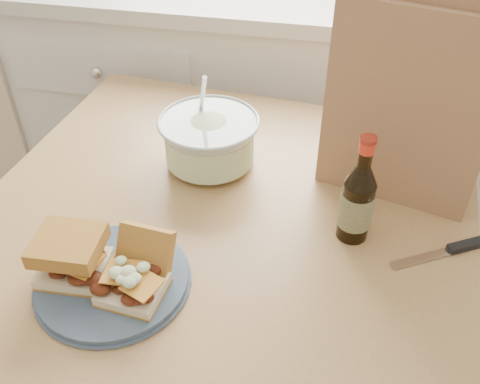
% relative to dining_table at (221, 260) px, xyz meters
% --- Properties ---
extents(cabinet_run, '(2.50, 0.64, 0.94)m').
position_rel_dining_table_xyz_m(cabinet_run, '(0.01, 0.88, -0.19)').
color(cabinet_run, silver).
rests_on(cabinet_run, ground).
extents(dining_table, '(1.02, 1.02, 0.78)m').
position_rel_dining_table_xyz_m(dining_table, '(0.00, 0.00, 0.00)').
color(dining_table, tan).
rests_on(dining_table, ground).
extents(plate, '(0.25, 0.25, 0.02)m').
position_rel_dining_table_xyz_m(plate, '(-0.13, -0.19, 0.12)').
color(plate, '#3D4E63').
rests_on(plate, dining_table).
extents(sandwich_left, '(0.11, 0.10, 0.08)m').
position_rel_dining_table_xyz_m(sandwich_left, '(-0.20, -0.19, 0.17)').
color(sandwich_left, beige).
rests_on(sandwich_left, plate).
extents(sandwich_right, '(0.11, 0.14, 0.08)m').
position_rel_dining_table_xyz_m(sandwich_right, '(-0.09, -0.20, 0.16)').
color(sandwich_right, beige).
rests_on(sandwich_right, plate).
extents(coleslaw_bowl, '(0.21, 0.21, 0.21)m').
position_rel_dining_table_xyz_m(coleslaw_bowl, '(-0.06, 0.17, 0.17)').
color(coleslaw_bowl, '#AFBCB6').
rests_on(coleslaw_bowl, dining_table).
extents(beer_bottle, '(0.06, 0.06, 0.21)m').
position_rel_dining_table_xyz_m(beer_bottle, '(0.25, 0.01, 0.19)').
color(beer_bottle, black).
rests_on(beer_bottle, dining_table).
extents(knife, '(0.17, 0.11, 0.01)m').
position_rel_dining_table_xyz_m(knife, '(0.43, 0.00, 0.12)').
color(knife, silver).
rests_on(knife, dining_table).
extents(paper_bag, '(0.33, 0.26, 0.38)m').
position_rel_dining_table_xyz_m(paper_bag, '(0.33, 0.21, 0.30)').
color(paper_bag, '#A67450').
rests_on(paper_bag, dining_table).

